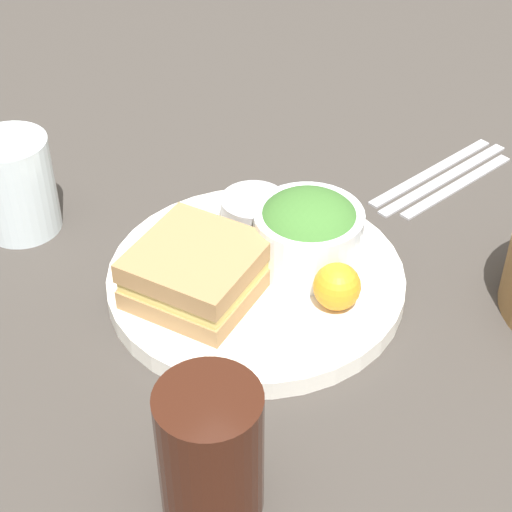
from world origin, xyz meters
name	(u,v)px	position (x,y,z in m)	size (l,w,h in m)	color
ground_plane	(256,288)	(0.00, 0.00, 0.00)	(4.00, 4.00, 0.00)	#3D3833
plate	(256,281)	(0.00, 0.00, 0.01)	(0.28, 0.28, 0.02)	white
sandwich	(197,272)	(0.05, -0.02, 0.04)	(0.12, 0.12, 0.05)	#A37A4C
salad_bowl	(308,231)	(-0.04, 0.03, 0.05)	(0.10, 0.10, 0.07)	white
dressing_cup	(253,211)	(-0.06, -0.05, 0.03)	(0.06, 0.06, 0.03)	#B7B7BC
orange_wedge	(337,286)	(-0.01, 0.08, 0.04)	(0.04, 0.04, 0.04)	orange
drink_glass	(210,452)	(0.20, 0.12, 0.06)	(0.07, 0.07, 0.11)	#38190F
fork	(432,171)	(-0.27, 0.03, 0.00)	(0.19, 0.01, 0.01)	#B2B2B7
knife	(444,178)	(-0.27, 0.05, 0.00)	(0.20, 0.01, 0.01)	#B2B2B7
spoon	(457,185)	(-0.27, 0.06, 0.00)	(0.17, 0.01, 0.01)	#B2B2B7
water_glass	(16,185)	(0.08, -0.24, 0.05)	(0.08, 0.08, 0.10)	silver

